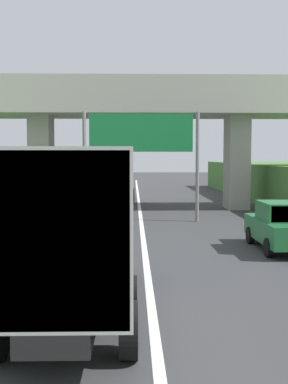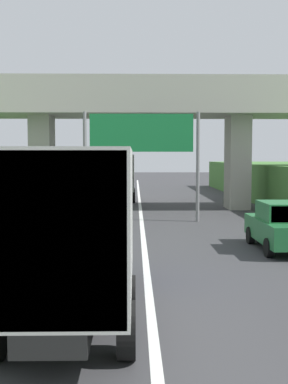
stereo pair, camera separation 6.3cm
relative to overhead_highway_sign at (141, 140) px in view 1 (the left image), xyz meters
name	(u,v)px [view 1 (the left image)]	position (x,y,z in m)	size (l,w,h in m)	color
lane_centre_stripe	(141,220)	(0.00, 0.44, -4.11)	(0.20, 85.64, 0.01)	white
overpass_bridge	(139,112)	(0.00, 6.15, 1.99)	(40.00, 4.80, 8.05)	#ADA89E
overhead_highway_sign	(141,140)	(0.00, 0.00, 0.00)	(5.88, 0.18, 5.55)	slate
truck_white	(118,175)	(-1.54, 12.36, -2.18)	(2.44, 7.30, 3.44)	black
truck_blue	(78,223)	(-1.54, -14.51, -2.18)	(2.44, 7.30, 3.44)	black
car_green	(283,226)	(4.88, -7.64, -3.26)	(1.86, 4.10, 1.72)	#236B38
construction_barrel_3	(1,218)	(-6.56, -1.88, -3.66)	(0.57, 0.57, 0.90)	orange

